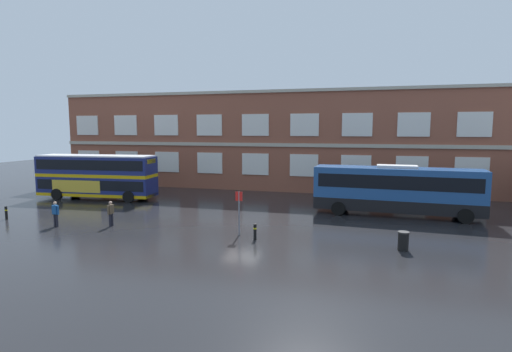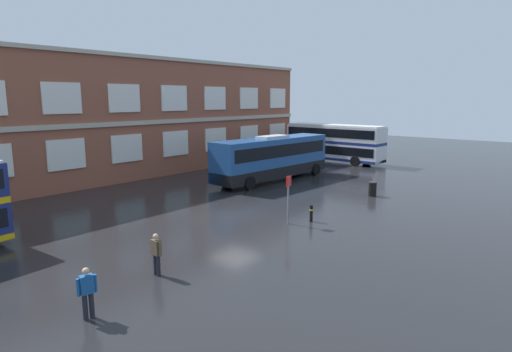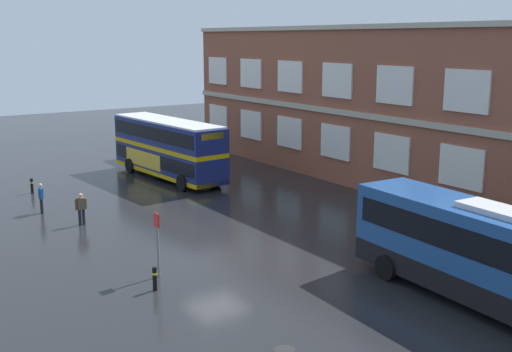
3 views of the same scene
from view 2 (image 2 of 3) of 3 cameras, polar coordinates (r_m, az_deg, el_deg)
ground_plane at (r=26.53m, az=-6.08°, el=-4.71°), size 120.00×120.00×0.00m
brick_terminal_building at (r=38.64m, az=-23.51°, el=6.81°), size 50.87×8.19×10.41m
double_decker_middle at (r=47.40m, az=10.40°, el=4.45°), size 3.04×11.05×4.07m
touring_coach at (r=36.00m, az=2.17°, el=2.42°), size 12.11×3.35×3.80m
waiting_passenger at (r=17.34m, az=-13.17°, el=-9.93°), size 0.25×0.63×1.70m
second_passenger at (r=14.77m, az=-21.62°, el=-14.08°), size 0.64×0.31×1.70m
bus_stand_flag at (r=23.45m, az=4.33°, el=-2.57°), size 0.44×0.10×2.70m
station_litter_bin at (r=31.43m, az=15.30°, el=-1.68°), size 0.60×0.60×1.03m
safety_bollard_west at (r=24.31m, az=7.39°, el=-4.94°), size 0.19×0.19×0.95m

